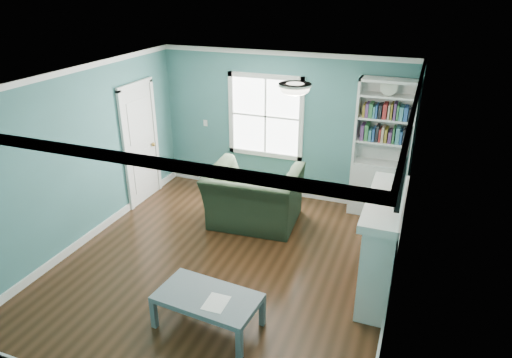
% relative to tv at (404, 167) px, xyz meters
% --- Properties ---
extents(floor, '(5.00, 5.00, 0.00)m').
position_rel_tv_xyz_m(floor, '(-2.20, -0.20, -1.72)').
color(floor, black).
rests_on(floor, ground).
extents(room_walls, '(5.00, 5.00, 5.00)m').
position_rel_tv_xyz_m(room_walls, '(-2.20, -0.20, -0.14)').
color(room_walls, '#3C706F').
rests_on(room_walls, ground).
extents(trim, '(4.50, 5.00, 2.60)m').
position_rel_tv_xyz_m(trim, '(-2.20, -0.20, -0.49)').
color(trim, white).
rests_on(trim, ground).
extents(window, '(1.40, 0.06, 1.50)m').
position_rel_tv_xyz_m(window, '(-2.50, 2.29, -0.27)').
color(window, white).
rests_on(window, room_walls).
extents(bookshelf, '(0.90, 0.35, 2.31)m').
position_rel_tv_xyz_m(bookshelf, '(-0.43, 2.10, -0.80)').
color(bookshelf, silver).
rests_on(bookshelf, ground).
extents(fireplace, '(0.44, 1.58, 1.30)m').
position_rel_tv_xyz_m(fireplace, '(-0.12, 0.00, -1.09)').
color(fireplace, black).
rests_on(fireplace, ground).
extents(tv, '(0.06, 1.10, 0.65)m').
position_rel_tv_xyz_m(tv, '(0.00, 0.00, 0.00)').
color(tv, black).
rests_on(tv, fireplace).
extents(door, '(0.12, 0.98, 2.17)m').
position_rel_tv_xyz_m(door, '(-4.42, 1.20, -0.65)').
color(door, silver).
rests_on(door, ground).
extents(ceiling_fixture, '(0.38, 0.38, 0.15)m').
position_rel_tv_xyz_m(ceiling_fixture, '(-1.30, -0.10, 0.82)').
color(ceiling_fixture, white).
rests_on(ceiling_fixture, room_walls).
extents(light_switch, '(0.08, 0.01, 0.12)m').
position_rel_tv_xyz_m(light_switch, '(-3.70, 2.28, -0.52)').
color(light_switch, white).
rests_on(light_switch, room_walls).
extents(recliner, '(1.49, 1.03, 1.25)m').
position_rel_tv_xyz_m(recliner, '(-2.25, 1.04, -1.10)').
color(recliner, '#1F2E1D').
rests_on(recliner, ground).
extents(coffee_table, '(1.22, 0.74, 0.42)m').
position_rel_tv_xyz_m(coffee_table, '(-1.86, -1.41, -1.36)').
color(coffee_table, '#546065').
rests_on(coffee_table, ground).
extents(paper_sheet, '(0.25, 0.31, 0.00)m').
position_rel_tv_xyz_m(paper_sheet, '(-1.72, -1.49, -1.30)').
color(paper_sheet, white).
rests_on(paper_sheet, coffee_table).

